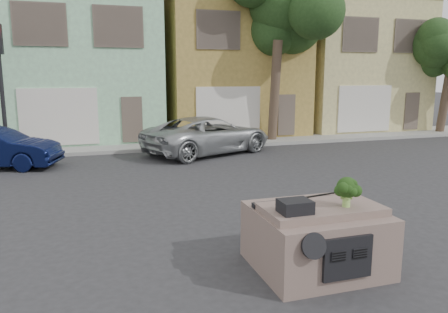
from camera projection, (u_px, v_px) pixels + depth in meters
name	position (u px, v px, depth m)	size (l,w,h in m)	color
ground_plane	(250.00, 214.00, 10.14)	(120.00, 120.00, 0.00)	#303033
sidewalk	(167.00, 144.00, 19.96)	(40.00, 3.00, 0.15)	gray
townhouse_mint	(82.00, 63.00, 21.97)	(7.20, 8.20, 7.55)	#96D1A4
townhouse_tan	(224.00, 64.00, 24.22)	(7.20, 8.20, 7.55)	#A0853E
townhouse_beige	(341.00, 65.00, 26.48)	(7.20, 8.20, 7.55)	#C9BD7B
silver_pickup	(209.00, 153.00, 17.99)	(2.54, 5.50, 1.53)	#AAAEB1
traffic_signal	(2.00, 92.00, 16.61)	(0.40, 0.40, 5.10)	black
tree_near	(276.00, 51.00, 20.04)	(4.40, 4.00, 8.50)	#23411B
tree_far	(447.00, 79.00, 23.27)	(3.20, 3.00, 6.00)	#23411B
car_dashboard	(316.00, 236.00, 7.23)	(2.00, 1.80, 1.12)	#766057
instrument_hump	(295.00, 206.00, 6.61)	(0.48, 0.38, 0.20)	black
wiper_arm	(320.00, 195.00, 7.57)	(0.70, 0.03, 0.02)	black
broccoli	(347.00, 192.00, 6.90)	(0.40, 0.40, 0.49)	black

